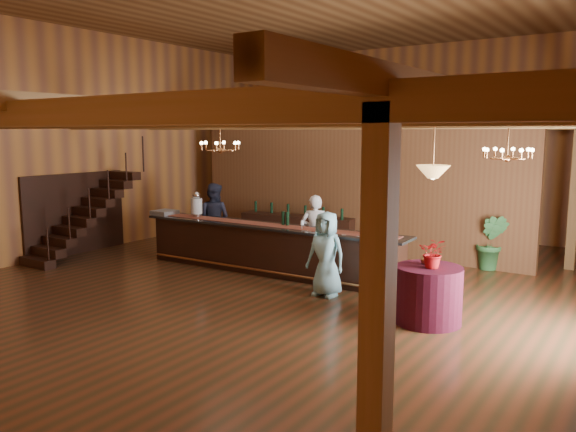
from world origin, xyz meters
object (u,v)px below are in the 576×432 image
Objects in this scene: backbar_shelf at (297,232)px; staff_second at (214,219)px; round_table at (428,295)px; bartender at (315,233)px; chandelier_right at (508,153)px; pendant_lamp at (433,172)px; beverage_dispenser at (197,205)px; tasting_bar at (268,249)px; chandelier_left at (220,146)px; floor_plant at (492,242)px; raffle_drum at (385,228)px; guest at (326,254)px.

staff_second is (-1.32, -1.74, 0.45)m from backbar_shelf.
bartender is (-3.26, 1.90, 0.38)m from round_table.
chandelier_right reaches higher than staff_second.
chandelier_right reaches higher than backbar_shelf.
staff_second reaches higher than bartender.
bartender is at bearing 164.00° from staff_second.
staff_second is (-6.22, 1.95, -1.52)m from pendant_lamp.
beverage_dispenser is 0.96m from staff_second.
round_table is at bearing -18.22° from tasting_bar.
chandelier_left reaches higher than floor_plant.
bartender reaches higher than round_table.
raffle_drum is at bearing -113.07° from floor_plant.
bartender reaches higher than floor_plant.
tasting_bar is 1.08m from bartender.
floor_plant is (3.91, 2.94, 0.09)m from tasting_bar.
beverage_dispenser is at bearing 89.48° from staff_second.
raffle_drum reaches higher than tasting_bar.
tasting_bar is 2.19m from beverage_dispenser.
guest reaches higher than backbar_shelf.
tasting_bar is at bearing 23.82° from bartender.
tasting_bar is 2.05× the size of backbar_shelf.
pendant_lamp is at bearing -9.76° from guest.
tasting_bar is at bearing -142.98° from floor_plant.
tasting_bar is at bearing 163.85° from round_table.
staff_second is (-6.22, 1.95, 0.43)m from round_table.
floor_plant is (-0.07, 4.10, 0.16)m from round_table.
tasting_bar is at bearing -77.24° from backbar_shelf.
raffle_drum is 1.22m from guest.
raffle_drum is 1.93m from round_table.
chandelier_right is at bearing 63.32° from round_table.
chandelier_left reaches higher than raffle_drum.
backbar_shelf is at bearing -175.12° from floor_plant.
chandelier_right is at bearing 151.51° from bartender.
round_table is 0.67× the size of guest.
floor_plant is (4.84, 0.41, 0.19)m from backbar_shelf.
chandelier_left is at bearing -112.18° from tasting_bar.
pendant_lamp is (3.98, -1.15, 1.87)m from tasting_bar.
raffle_drum is 2.11m from bartender.
bartender is (-3.26, 1.90, -1.57)m from pendant_lamp.
floor_plant is (5.94, 2.97, -0.72)m from beverage_dispenser.
beverage_dispenser is 0.67× the size of pendant_lamp.
raffle_drum is 2.51m from chandelier_right.
raffle_drum is 0.28× the size of floor_plant.
beverage_dispenser is 0.49× the size of floor_plant.
staff_second reaches higher than floor_plant.
bartender is at bearing 44.19° from tasting_bar.
beverage_dispenser is 6.89m from chandelier_right.
chandelier_right is (4.72, 0.32, 2.13)m from tasting_bar.
backbar_shelf is (-0.93, 2.53, -0.10)m from tasting_bar.
tasting_bar is 7.00× the size of pendant_lamp.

